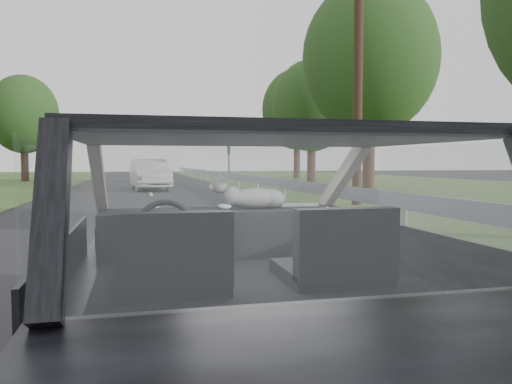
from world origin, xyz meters
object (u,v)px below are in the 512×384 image
highway_sign (229,164)px  utility_pole (358,63)px  cat (255,197)px  other_car (150,174)px  subject_car (246,271)px

highway_sign → utility_pole: 16.71m
cat → other_car: (-0.15, 20.93, -0.35)m
cat → highway_sign: highway_sign is taller
subject_car → other_car: bearing=89.9°
subject_car → other_car: other_car is taller
cat → highway_sign: (4.80, 27.23, 0.11)m
cat → other_car: bearing=90.7°
subject_car → utility_pole: utility_pole is taller
subject_car → highway_sign: bearing=79.8°
other_car → highway_sign: (4.95, 6.30, 0.46)m
cat → other_car: size_ratio=0.12×
highway_sign → other_car: bearing=-108.3°
subject_car → utility_pole: bearing=62.5°
cat → utility_pole: (5.76, 10.84, 3.21)m
other_car → utility_pole: utility_pole is taller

